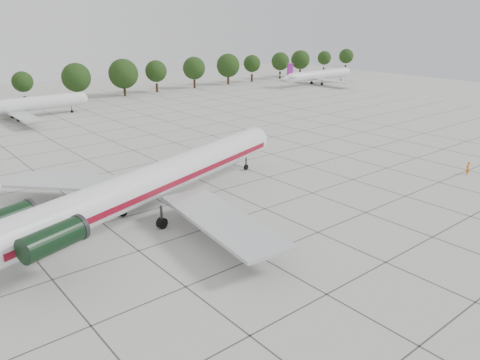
% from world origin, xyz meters
% --- Properties ---
extents(ground, '(260.00, 260.00, 0.00)m').
position_xyz_m(ground, '(0.00, 0.00, 0.00)').
color(ground, '#B0AFA8').
rests_on(ground, ground).
extents(apron_joints, '(170.00, 170.00, 0.02)m').
position_xyz_m(apron_joints, '(0.00, 15.00, 0.01)').
color(apron_joints, '#383838').
rests_on(apron_joints, ground).
extents(main_airliner, '(46.78, 35.75, 11.21)m').
position_xyz_m(main_airliner, '(-11.92, 6.01, 3.96)').
color(main_airliner, silver).
rests_on(main_airliner, ground).
extents(ground_crew, '(0.69, 0.47, 1.82)m').
position_xyz_m(ground_crew, '(30.10, -8.74, 0.91)').
color(ground_crew, orange).
rests_on(ground_crew, ground).
extents(bg_airliner_c, '(28.24, 27.20, 7.40)m').
position_xyz_m(bg_airliner_c, '(-7.10, 70.17, 2.91)').
color(bg_airliner_c, silver).
rests_on(bg_airliner_c, ground).
extents(bg_airliner_e, '(28.24, 27.20, 7.40)m').
position_xyz_m(bg_airliner_e, '(84.18, 66.40, 2.91)').
color(bg_airliner_e, silver).
rests_on(bg_airliner_e, ground).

